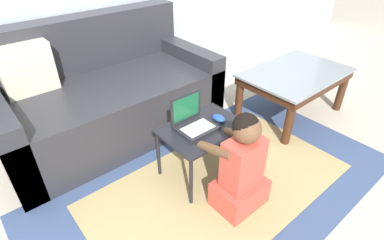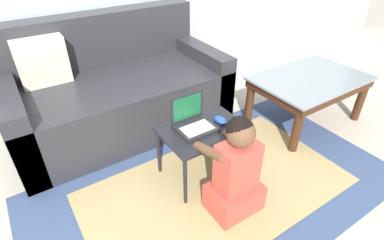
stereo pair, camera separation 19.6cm
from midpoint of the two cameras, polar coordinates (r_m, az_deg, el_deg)
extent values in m
plane|color=beige|center=(2.17, -2.14, -11.78)|extent=(16.00, 16.00, 0.00)
cube|color=#3D517A|center=(2.14, 2.66, -12.44)|extent=(2.48, 1.39, 0.01)
cube|color=tan|center=(2.14, 2.67, -12.35)|extent=(1.79, 1.00, 0.00)
cube|color=#2D2D33|center=(2.65, -17.17, 2.42)|extent=(1.76, 0.93, 0.47)
cube|color=#2D2D33|center=(2.78, -22.05, 13.47)|extent=(1.76, 0.21, 0.44)
cube|color=#2D2D33|center=(2.49, -34.01, -2.81)|extent=(0.16, 0.93, 0.60)
cube|color=#2D2D33|center=(2.97, -3.30, 8.69)|extent=(0.16, 0.93, 0.60)
cube|color=beige|center=(2.53, -30.90, 8.22)|extent=(0.36, 0.14, 0.36)
cube|color=gray|center=(2.82, 17.35, 8.58)|extent=(0.96, 0.64, 0.02)
cube|color=#422314|center=(2.83, 17.20, 7.78)|extent=(0.92, 0.62, 0.07)
cylinder|color=#422314|center=(2.47, 15.85, -0.55)|extent=(0.07, 0.07, 0.41)
cylinder|color=#422314|center=(3.14, 25.08, 5.10)|extent=(0.07, 0.07, 0.41)
cylinder|color=#422314|center=(2.74, 6.99, 4.19)|extent=(0.07, 0.07, 0.41)
cylinder|color=#422314|center=(3.36, 17.24, 8.62)|extent=(0.07, 0.07, 0.41)
cube|color=black|center=(2.00, -0.68, -1.77)|extent=(0.56, 0.40, 0.02)
cylinder|color=black|center=(1.90, -3.21, -11.91)|extent=(0.02, 0.02, 0.38)
cylinder|color=black|center=(2.16, 7.61, -5.61)|extent=(0.02, 0.02, 0.38)
cylinder|color=black|center=(2.12, -9.06, -6.56)|extent=(0.02, 0.02, 0.38)
cylinder|color=black|center=(2.35, 1.38, -1.50)|extent=(0.02, 0.02, 0.38)
cube|color=#232328|center=(1.97, -2.10, -1.62)|extent=(0.25, 0.21, 0.02)
cube|color=silver|center=(1.95, -1.76, -1.59)|extent=(0.20, 0.13, 0.00)
cube|color=#232328|center=(1.98, -4.01, 2.31)|extent=(0.25, 0.01, 0.20)
cube|color=#196038|center=(1.98, -3.94, 2.27)|extent=(0.21, 0.00, 0.17)
ellipsoid|color=#234CB2|center=(2.06, 2.36, 0.30)|extent=(0.07, 0.10, 0.04)
cube|color=#CC4C3D|center=(1.97, 6.09, -13.79)|extent=(0.32, 0.24, 0.19)
cube|color=#CC4C3D|center=(1.80, 6.57, -8.24)|extent=(0.24, 0.16, 0.32)
sphere|color=brown|center=(1.65, 7.11, -1.93)|extent=(0.16, 0.16, 0.16)
sphere|color=black|center=(1.64, 6.90, -1.36)|extent=(0.16, 0.16, 0.16)
cylinder|color=brown|center=(1.75, 1.19, -5.82)|extent=(0.06, 0.27, 0.14)
cylinder|color=brown|center=(1.88, 6.36, -2.99)|extent=(0.06, 0.27, 0.14)
camera|label=1|loc=(0.10, -92.86, -1.90)|focal=28.00mm
camera|label=2|loc=(0.10, 87.14, 1.90)|focal=28.00mm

